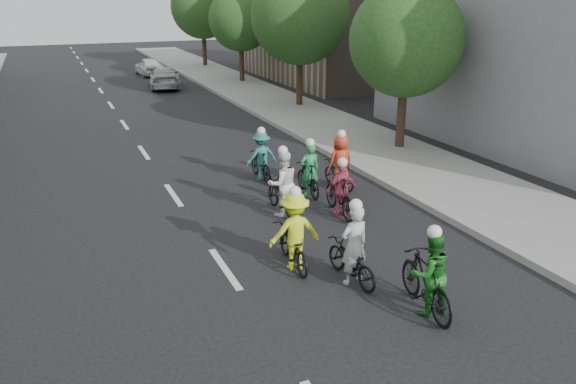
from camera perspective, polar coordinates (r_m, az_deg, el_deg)
ground at (r=12.07m, az=-6.45°, el=-7.74°), size 120.00×120.00×0.00m
sidewalk_right at (r=23.73m, az=5.00°, el=6.24°), size 4.00×80.00×0.15m
curb_right at (r=22.89m, az=0.67°, el=5.86°), size 0.18×80.00×0.18m
bldg_se at (r=39.25m, az=5.94°, el=17.26°), size 10.00×14.00×8.00m
tree_r_0 at (r=20.67m, az=11.94°, el=14.87°), size 4.00×4.00×5.97m
tree_r_1 at (r=28.49m, az=1.22°, el=17.56°), size 4.80×4.80×6.93m
tree_r_2 at (r=36.88m, az=-4.84°, el=17.10°), size 4.00×4.00×5.97m
tree_r_3 at (r=45.48m, az=-8.69°, el=18.10°), size 4.80×4.80×6.93m
cyclist_0 at (r=11.33m, az=6.52°, el=-6.42°), size 0.70×1.67×1.80m
cyclist_1 at (r=10.51m, az=14.03°, el=-8.56°), size 0.85×1.94×1.73m
cyclist_2 at (r=11.78m, az=0.60°, el=-4.66°), size 1.13×1.72×1.84m
cyclist_3 at (r=14.63m, az=5.32°, el=-0.13°), size 0.87×1.83×1.59m
cyclist_4 at (r=16.71m, az=5.26°, el=2.48°), size 0.84×1.58×1.79m
cyclist_5 at (r=16.04m, az=2.11°, el=1.69°), size 0.59×1.63×1.70m
cyclist_6 at (r=14.61m, az=-0.60°, el=0.18°), size 0.84×1.85×1.88m
cyclist_7 at (r=17.43m, az=-2.74°, el=3.34°), size 1.01×1.51×1.68m
follow_car_lead at (r=35.80m, az=-12.42°, el=11.29°), size 2.53×4.60×1.26m
follow_car_trail at (r=41.64m, az=-13.91°, el=12.28°), size 1.70×3.78×1.26m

